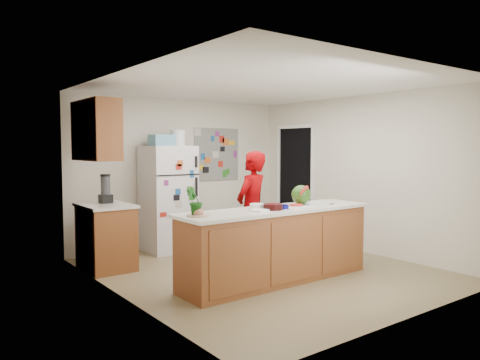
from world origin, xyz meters
TOP-DOWN VIEW (x-y plane):
  - floor at (0.00, 0.00)m, footprint 4.00×4.50m
  - wall_back at (0.00, 2.26)m, footprint 4.00×0.02m
  - wall_left at (-2.01, 0.00)m, footprint 0.02×4.50m
  - wall_right at (2.01, 0.00)m, footprint 0.02×4.50m
  - ceiling at (0.00, 0.00)m, footprint 4.00×4.50m
  - doorway at (1.99, 1.45)m, footprint 0.03×0.85m
  - peninsula_base at (-0.20, -0.50)m, footprint 2.60×0.62m
  - peninsula_top at (-0.20, -0.50)m, footprint 2.68×0.70m
  - side_counter_base at (-1.69, 1.35)m, footprint 0.60×0.80m
  - side_counter_top at (-1.69, 1.35)m, footprint 0.64×0.84m
  - upper_cabinets at (-1.82, 1.30)m, footprint 0.35×1.00m
  - refrigerator at (-0.45, 1.88)m, footprint 0.75×0.70m
  - fridge_top_bin at (-0.55, 1.88)m, footprint 0.35×0.28m
  - photo_collage at (0.75, 2.24)m, footprint 0.95×0.01m
  - person at (-0.00, 0.26)m, footprint 0.69×0.58m
  - blender_appliance at (-1.64, 1.47)m, footprint 0.13×0.13m
  - cutting_board at (0.20, -0.48)m, footprint 0.40×0.30m
  - watermelon at (0.26, -0.46)m, footprint 0.25×0.25m
  - watermelon_slice at (0.10, -0.53)m, footprint 0.17×0.17m
  - cherry_bowl at (-0.33, -0.57)m, footprint 0.29×0.29m
  - white_bowl at (-0.41, -0.37)m, footprint 0.18×0.18m
  - cobalt_bowl at (-0.17, -0.59)m, footprint 0.16×0.16m
  - plate at (-1.33, -0.48)m, footprint 0.34×0.34m
  - paper_towel at (-0.55, -0.58)m, footprint 0.24×0.23m
  - keys at (0.66, -0.63)m, footprint 0.10×0.07m
  - potted_plant at (-1.36, -0.45)m, footprint 0.21×0.19m

SIDE VIEW (x-z plane):
  - floor at x=0.00m, z-range -0.02..0.00m
  - side_counter_base at x=-1.69m, z-range 0.00..0.86m
  - peninsula_base at x=-0.20m, z-range 0.00..0.88m
  - person at x=0.00m, z-range 0.00..1.62m
  - refrigerator at x=-0.45m, z-range 0.00..1.70m
  - side_counter_top at x=-1.69m, z-range 0.86..0.90m
  - peninsula_top at x=-0.20m, z-range 0.88..0.92m
  - cutting_board at x=0.20m, z-range 0.92..0.93m
  - keys at x=0.66m, z-range 0.92..0.93m
  - plate at x=-1.33m, z-range 0.92..0.94m
  - paper_towel at x=-0.55m, z-range 0.92..0.94m
  - watermelon_slice at x=0.10m, z-range 0.93..0.95m
  - cobalt_bowl at x=-0.17m, z-range 0.92..0.97m
  - white_bowl at x=-0.41m, z-range 0.92..0.98m
  - cherry_bowl at x=-0.33m, z-range 0.92..0.99m
  - doorway at x=1.99m, z-range 0.00..2.04m
  - watermelon at x=0.26m, z-range 0.93..1.18m
  - potted_plant at x=-1.36m, z-range 0.92..1.25m
  - blender_appliance at x=-1.64m, z-range 0.90..1.28m
  - wall_back at x=0.00m, z-range 0.00..2.50m
  - wall_left at x=-2.01m, z-range 0.00..2.50m
  - wall_right at x=2.01m, z-range 0.00..2.50m
  - photo_collage at x=0.75m, z-range 1.08..2.02m
  - fridge_top_bin at x=-0.55m, z-range 1.70..1.88m
  - upper_cabinets at x=-1.82m, z-range 1.50..2.30m
  - ceiling at x=0.00m, z-range 2.50..2.52m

